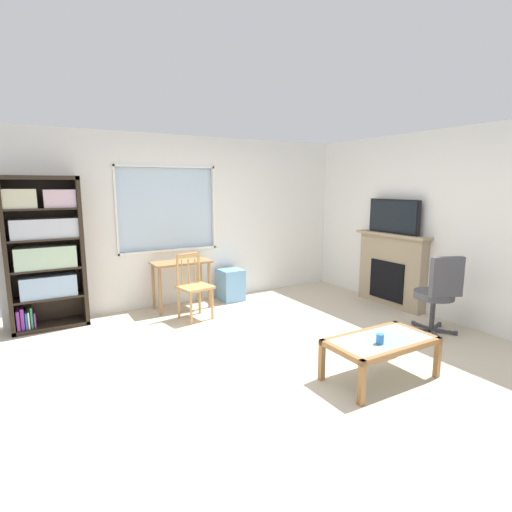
{
  "coord_description": "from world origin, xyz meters",
  "views": [
    {
      "loc": [
        -2.29,
        -3.42,
        1.83
      ],
      "look_at": [
        0.2,
        0.84,
        0.96
      ],
      "focal_mm": 28.22,
      "sensor_mm": 36.0,
      "label": 1
    }
  ],
  "objects_px": {
    "plastic_drawer_unit": "(230,285)",
    "office_chair": "(438,291)",
    "tv": "(394,216)",
    "sippy_cup": "(380,339)",
    "desk_under_window": "(181,270)",
    "fireplace": "(391,269)",
    "wooden_chair": "(194,286)",
    "bookshelf": "(44,250)",
    "coffee_table": "(381,344)"
  },
  "relations": [
    {
      "from": "wooden_chair",
      "to": "coffee_table",
      "type": "xyz_separation_m",
      "value": [
        0.87,
        -2.56,
        -0.12
      ]
    },
    {
      "from": "office_chair",
      "to": "fireplace",
      "type": "bearing_deg",
      "value": 67.25
    },
    {
      "from": "bookshelf",
      "to": "tv",
      "type": "bearing_deg",
      "value": -18.72
    },
    {
      "from": "bookshelf",
      "to": "office_chair",
      "type": "relative_size",
      "value": 1.94
    },
    {
      "from": "fireplace",
      "to": "tv",
      "type": "height_order",
      "value": "tv"
    },
    {
      "from": "fireplace",
      "to": "sippy_cup",
      "type": "xyz_separation_m",
      "value": [
        -2.08,
        -1.71,
        -0.12
      ]
    },
    {
      "from": "plastic_drawer_unit",
      "to": "office_chair",
      "type": "xyz_separation_m",
      "value": [
        1.51,
        -2.65,
        0.3
      ]
    },
    {
      "from": "wooden_chair",
      "to": "coffee_table",
      "type": "height_order",
      "value": "wooden_chair"
    },
    {
      "from": "plastic_drawer_unit",
      "to": "sippy_cup",
      "type": "height_order",
      "value": "plastic_drawer_unit"
    },
    {
      "from": "coffee_table",
      "to": "sippy_cup",
      "type": "height_order",
      "value": "sippy_cup"
    },
    {
      "from": "tv",
      "to": "wooden_chair",
      "type": "bearing_deg",
      "value": 161.78
    },
    {
      "from": "sippy_cup",
      "to": "bookshelf",
      "type": "bearing_deg",
      "value": 127.72
    },
    {
      "from": "wooden_chair",
      "to": "tv",
      "type": "bearing_deg",
      "value": -18.22
    },
    {
      "from": "fireplace",
      "to": "coffee_table",
      "type": "height_order",
      "value": "fireplace"
    },
    {
      "from": "plastic_drawer_unit",
      "to": "coffee_table",
      "type": "relative_size",
      "value": 0.48
    },
    {
      "from": "bookshelf",
      "to": "coffee_table",
      "type": "bearing_deg",
      "value": -50.53
    },
    {
      "from": "desk_under_window",
      "to": "plastic_drawer_unit",
      "type": "xyz_separation_m",
      "value": [
        0.84,
        0.05,
        -0.34
      ]
    },
    {
      "from": "office_chair",
      "to": "sippy_cup",
      "type": "relative_size",
      "value": 11.11
    },
    {
      "from": "plastic_drawer_unit",
      "to": "sippy_cup",
      "type": "distance_m",
      "value": 3.21
    },
    {
      "from": "desk_under_window",
      "to": "wooden_chair",
      "type": "xyz_separation_m",
      "value": [
        -0.01,
        -0.51,
        -0.13
      ]
    },
    {
      "from": "bookshelf",
      "to": "fireplace",
      "type": "xyz_separation_m",
      "value": [
        4.6,
        -1.55,
        -0.46
      ]
    },
    {
      "from": "plastic_drawer_unit",
      "to": "bookshelf",
      "type": "bearing_deg",
      "value": 178.75
    },
    {
      "from": "desk_under_window",
      "to": "office_chair",
      "type": "bearing_deg",
      "value": -47.9
    },
    {
      "from": "desk_under_window",
      "to": "fireplace",
      "type": "bearing_deg",
      "value": -27.01
    },
    {
      "from": "sippy_cup",
      "to": "desk_under_window",
      "type": "bearing_deg",
      "value": 103.53
    },
    {
      "from": "fireplace",
      "to": "plastic_drawer_unit",
      "type": "bearing_deg",
      "value": 143.18
    },
    {
      "from": "coffee_table",
      "to": "plastic_drawer_unit",
      "type": "bearing_deg",
      "value": 90.38
    },
    {
      "from": "desk_under_window",
      "to": "plastic_drawer_unit",
      "type": "distance_m",
      "value": 0.91
    },
    {
      "from": "fireplace",
      "to": "office_chair",
      "type": "xyz_separation_m",
      "value": [
        -0.48,
        -1.16,
        -0.01
      ]
    },
    {
      "from": "office_chair",
      "to": "coffee_table",
      "type": "relative_size",
      "value": 0.96
    },
    {
      "from": "wooden_chair",
      "to": "office_chair",
      "type": "xyz_separation_m",
      "value": [
        2.36,
        -2.09,
        0.09
      ]
    },
    {
      "from": "wooden_chair",
      "to": "office_chair",
      "type": "bearing_deg",
      "value": -41.48
    },
    {
      "from": "bookshelf",
      "to": "coffee_table",
      "type": "xyz_separation_m",
      "value": [
        2.62,
        -3.18,
        -0.68
      ]
    },
    {
      "from": "plastic_drawer_unit",
      "to": "office_chair",
      "type": "distance_m",
      "value": 3.07
    },
    {
      "from": "wooden_chair",
      "to": "sippy_cup",
      "type": "height_order",
      "value": "wooden_chair"
    },
    {
      "from": "desk_under_window",
      "to": "tv",
      "type": "bearing_deg",
      "value": -27.16
    },
    {
      "from": "office_chair",
      "to": "sippy_cup",
      "type": "xyz_separation_m",
      "value": [
        -1.59,
        -0.55,
        -0.11
      ]
    },
    {
      "from": "wooden_chair",
      "to": "sippy_cup",
      "type": "distance_m",
      "value": 2.75
    },
    {
      "from": "office_chair",
      "to": "wooden_chair",
      "type": "bearing_deg",
      "value": 138.52
    },
    {
      "from": "tv",
      "to": "sippy_cup",
      "type": "relative_size",
      "value": 10.03
    },
    {
      "from": "plastic_drawer_unit",
      "to": "coffee_table",
      "type": "height_order",
      "value": "plastic_drawer_unit"
    },
    {
      "from": "wooden_chair",
      "to": "sippy_cup",
      "type": "xyz_separation_m",
      "value": [
        0.77,
        -2.64,
        -0.02
      ]
    },
    {
      "from": "desk_under_window",
      "to": "plastic_drawer_unit",
      "type": "bearing_deg",
      "value": 3.41
    },
    {
      "from": "wooden_chair",
      "to": "office_chair",
      "type": "relative_size",
      "value": 0.9
    },
    {
      "from": "coffee_table",
      "to": "desk_under_window",
      "type": "bearing_deg",
      "value": 105.6
    },
    {
      "from": "office_chair",
      "to": "desk_under_window",
      "type": "bearing_deg",
      "value": 132.1
    },
    {
      "from": "bookshelf",
      "to": "sippy_cup",
      "type": "distance_m",
      "value": 4.16
    },
    {
      "from": "plastic_drawer_unit",
      "to": "fireplace",
      "type": "height_order",
      "value": "fireplace"
    },
    {
      "from": "plastic_drawer_unit",
      "to": "coffee_table",
      "type": "bearing_deg",
      "value": -89.62
    },
    {
      "from": "wooden_chair",
      "to": "fireplace",
      "type": "bearing_deg",
      "value": -18.12
    }
  ]
}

